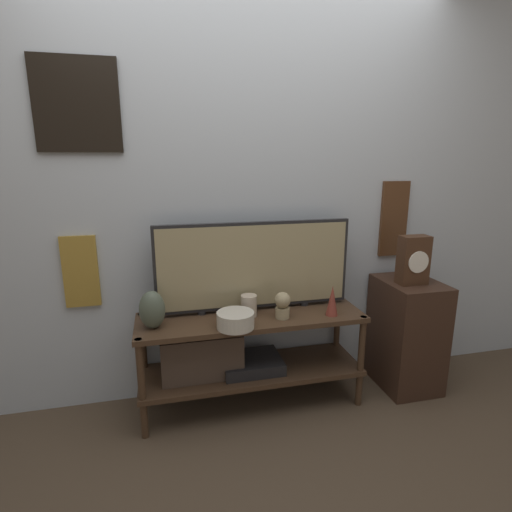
# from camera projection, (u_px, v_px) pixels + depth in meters

# --- Properties ---
(ground_plane) EXTENTS (12.00, 12.00, 0.00)m
(ground_plane) POSITION_uv_depth(u_px,v_px,m) (261.00, 427.00, 2.28)
(ground_plane) COLOR #4C3D2D
(wall_back) EXTENTS (6.40, 0.08, 2.70)m
(wall_back) POSITION_uv_depth(u_px,v_px,m) (241.00, 182.00, 2.42)
(wall_back) COLOR #B2BCC6
(wall_back) RESTS_ON ground_plane
(media_console) EXTENTS (1.34, 0.41, 0.58)m
(media_console) POSITION_uv_depth(u_px,v_px,m) (232.00, 351.00, 2.39)
(media_console) COLOR #422D1E
(media_console) RESTS_ON ground_plane
(television) EXTENTS (1.18, 0.05, 0.55)m
(television) POSITION_uv_depth(u_px,v_px,m) (255.00, 265.00, 2.39)
(television) COLOR black
(television) RESTS_ON media_console
(vase_wide_bowl) EXTENTS (0.21, 0.21, 0.09)m
(vase_wide_bowl) POSITION_uv_depth(u_px,v_px,m) (235.00, 320.00, 2.19)
(vase_wide_bowl) COLOR beige
(vase_wide_bowl) RESTS_ON media_console
(vase_slim_bronze) EXTENTS (0.07, 0.07, 0.18)m
(vase_slim_bronze) POSITION_uv_depth(u_px,v_px,m) (332.00, 300.00, 2.35)
(vase_slim_bronze) COLOR brown
(vase_slim_bronze) RESTS_ON media_console
(vase_urn_stoneware) EXTENTS (0.14, 0.12, 0.21)m
(vase_urn_stoneware) POSITION_uv_depth(u_px,v_px,m) (152.00, 310.00, 2.17)
(vase_urn_stoneware) COLOR #4C5647
(vase_urn_stoneware) RESTS_ON media_console
(candle_jar) EXTENTS (0.10, 0.10, 0.13)m
(candle_jar) POSITION_uv_depth(u_px,v_px,m) (249.00, 306.00, 2.35)
(candle_jar) COLOR #C1B29E
(candle_jar) RESTS_ON media_console
(decorative_bust) EXTENTS (0.09, 0.09, 0.16)m
(decorative_bust) POSITION_uv_depth(u_px,v_px,m) (283.00, 304.00, 2.32)
(decorative_bust) COLOR tan
(decorative_bust) RESTS_ON media_console
(side_table) EXTENTS (0.35, 0.44, 0.73)m
(side_table) POSITION_uv_depth(u_px,v_px,m) (406.00, 334.00, 2.64)
(side_table) COLOR #382319
(side_table) RESTS_ON ground_plane
(mantel_clock) EXTENTS (0.18, 0.11, 0.31)m
(mantel_clock) POSITION_uv_depth(u_px,v_px,m) (413.00, 260.00, 2.47)
(mantel_clock) COLOR #422819
(mantel_clock) RESTS_ON side_table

